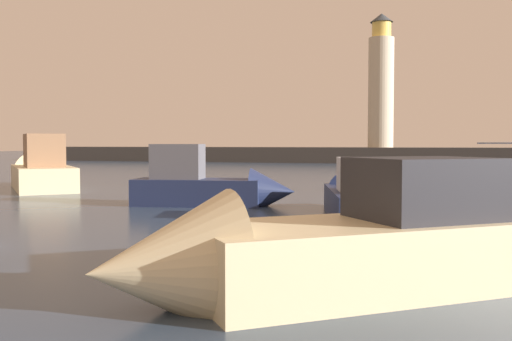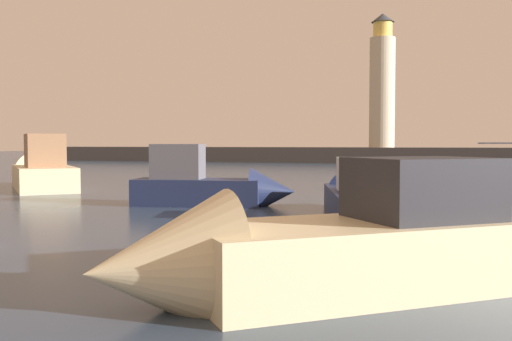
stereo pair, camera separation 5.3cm
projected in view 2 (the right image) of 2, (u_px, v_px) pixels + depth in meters
The scene contains 7 objects.
ground_plane at pixel (334, 181), 34.89m from camera, with size 220.00×220.00×0.00m, color #2D3D51.
breakwater at pixel (384, 155), 65.79m from camera, with size 87.10×4.53×1.78m, color #423F3D.
lighthouse at pixel (382, 84), 65.49m from camera, with size 2.82×2.82×14.86m.
motorboat_1 at pixel (216, 186), 21.34m from camera, with size 6.05×2.72×2.54m.
motorboat_3 at pixel (41, 172), 29.74m from camera, with size 7.41×7.76×3.29m.
motorboat_4 at pixel (359, 196), 18.46m from camera, with size 3.56×7.04×2.31m.
motorboat_6 at pixel (337, 249), 8.80m from camera, with size 7.71×6.72×2.49m.
Camera 2 is at (5.97, -2.17, 2.26)m, focal length 41.29 mm.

